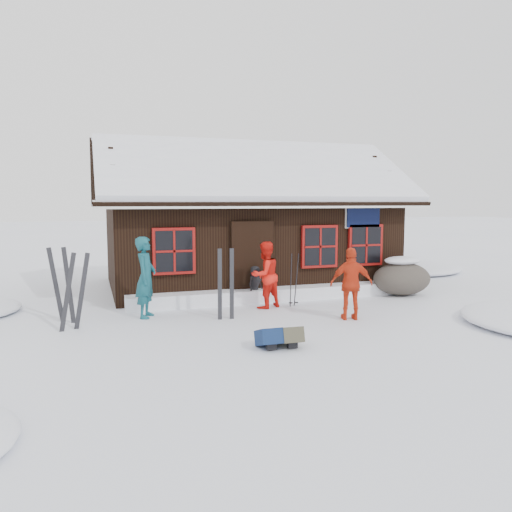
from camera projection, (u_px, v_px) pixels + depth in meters
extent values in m
plane|color=white|center=(247.00, 325.00, 10.32)|extent=(120.00, 120.00, 0.00)
cube|color=black|center=(245.00, 244.00, 15.37)|extent=(8.00, 5.00, 2.50)
cube|color=black|center=(261.00, 172.00, 13.75)|extent=(8.90, 3.14, 1.88)
cube|color=black|center=(232.00, 177.00, 16.53)|extent=(8.90, 3.14, 1.88)
cube|color=white|center=(261.00, 167.00, 13.73)|extent=(8.72, 3.07, 1.86)
cube|color=white|center=(232.00, 173.00, 16.52)|extent=(8.72, 3.07, 1.86)
cube|color=white|center=(245.00, 146.00, 15.04)|extent=(8.81, 0.22, 0.14)
cube|color=silver|center=(280.00, 204.00, 12.45)|extent=(8.90, 0.10, 0.20)
cube|color=black|center=(252.00, 262.00, 12.80)|extent=(1.00, 0.10, 2.00)
cube|color=black|center=(363.00, 216.00, 13.66)|extent=(1.00, 0.06, 0.60)
cube|color=maroon|center=(174.00, 251.00, 12.12)|extent=(1.04, 0.10, 1.14)
cube|color=black|center=(174.00, 251.00, 12.09)|extent=(0.90, 0.04, 1.00)
cube|color=maroon|center=(319.00, 246.00, 13.35)|extent=(1.04, 0.10, 1.14)
cube|color=black|center=(320.00, 247.00, 13.32)|extent=(0.90, 0.04, 1.00)
cube|color=maroon|center=(365.00, 245.00, 13.79)|extent=(1.04, 0.10, 1.14)
cube|color=black|center=(366.00, 245.00, 13.76)|extent=(0.90, 0.04, 1.00)
cube|color=white|center=(276.00, 294.00, 12.89)|extent=(7.60, 0.60, 0.35)
ellipsoid|color=white|center=(404.00, 271.00, 18.49)|extent=(4.00, 4.00, 0.48)
imported|color=#114A55|center=(146.00, 277.00, 10.94)|extent=(0.64, 0.76, 1.79)
imported|color=red|center=(265.00, 275.00, 11.92)|extent=(0.95, 0.85, 1.60)
imported|color=red|center=(351.00, 284.00, 10.74)|extent=(0.99, 0.63, 1.57)
imported|color=black|center=(255.00, 284.00, 12.62)|extent=(0.54, 0.48, 0.93)
ellipsoid|color=#504940|center=(402.00, 279.00, 13.61)|extent=(1.63, 1.22, 0.90)
ellipsoid|color=white|center=(402.00, 265.00, 13.57)|extent=(1.03, 0.74, 0.23)
cube|color=black|center=(68.00, 293.00, 9.84)|extent=(0.38, 0.16, 1.60)
cube|color=black|center=(82.00, 292.00, 9.91)|extent=(0.36, 0.18, 1.60)
cube|color=black|center=(56.00, 286.00, 10.50)|extent=(0.32, 0.08, 1.65)
cube|color=black|center=(69.00, 286.00, 10.49)|extent=(0.25, 0.22, 1.65)
cube|color=black|center=(220.00, 286.00, 10.74)|extent=(0.10, 0.03, 1.60)
cube|color=black|center=(232.00, 285.00, 10.80)|extent=(0.10, 0.03, 1.60)
cylinder|color=black|center=(291.00, 281.00, 12.14)|extent=(0.09, 0.12, 1.33)
cylinder|color=black|center=(296.00, 280.00, 12.19)|extent=(0.09, 0.12, 1.33)
cube|color=#102248|center=(269.00, 341.00, 8.67)|extent=(0.39, 0.51, 0.27)
cube|color=#42402F|center=(290.00, 339.00, 8.76)|extent=(0.40, 0.52, 0.27)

